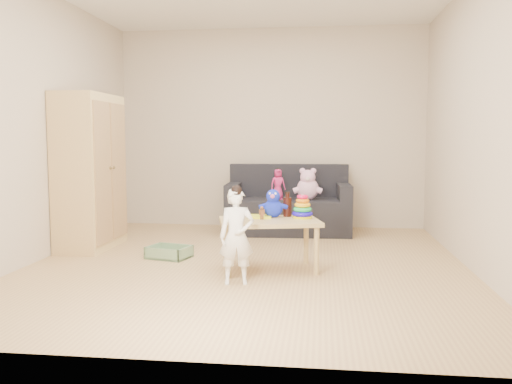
# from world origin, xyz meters

# --- Properties ---
(room) EXTENTS (4.50, 4.50, 4.50)m
(room) POSITION_xyz_m (0.00, 0.00, 1.30)
(room) COLOR tan
(room) RESTS_ON ground
(wardrobe) EXTENTS (0.45, 0.90, 1.63)m
(wardrobe) POSITION_xyz_m (-1.76, 0.56, 0.81)
(wardrobe) COLOR #DFC07A
(wardrobe) RESTS_ON ground
(sofa) EXTENTS (1.54, 0.82, 0.42)m
(sofa) POSITION_xyz_m (0.27, 1.73, 0.21)
(sofa) COLOR black
(sofa) RESTS_ON ground
(play_table) EXTENTS (0.96, 0.73, 0.45)m
(play_table) POSITION_xyz_m (0.23, -0.21, 0.23)
(play_table) COLOR tan
(play_table) RESTS_ON ground
(storage_bin) EXTENTS (0.45, 0.38, 0.12)m
(storage_bin) POSITION_xyz_m (-0.80, 0.16, 0.06)
(storage_bin) COLOR gray
(storage_bin) RESTS_ON ground
(toddler) EXTENTS (0.31, 0.24, 0.75)m
(toddler) POSITION_xyz_m (0.01, -0.70, 0.38)
(toddler) COLOR white
(toddler) RESTS_ON ground
(pink_bear) EXTENTS (0.29, 0.24, 0.32)m
(pink_bear) POSITION_xyz_m (0.51, 1.68, 0.59)
(pink_bear) COLOR #FFBBE6
(pink_bear) RESTS_ON sofa
(doll) EXTENTS (0.22, 0.19, 0.36)m
(doll) POSITION_xyz_m (0.15, 1.65, 0.61)
(doll) COLOR #D82875
(doll) RESTS_ON sofa
(ring_stacker) EXTENTS (0.19, 0.19, 0.21)m
(ring_stacker) POSITION_xyz_m (0.51, -0.09, 0.54)
(ring_stacker) COLOR yellow
(ring_stacker) RESTS_ON play_table
(brown_bottle) EXTENTS (0.08, 0.08, 0.23)m
(brown_bottle) POSITION_xyz_m (0.37, 0.00, 0.55)
(brown_bottle) COLOR black
(brown_bottle) RESTS_ON play_table
(blue_plush) EXTENTS (0.27, 0.25, 0.26)m
(blue_plush) POSITION_xyz_m (0.24, -0.05, 0.58)
(blue_plush) COLOR #192BE1
(blue_plush) RESTS_ON play_table
(wooden_figure) EXTENTS (0.06, 0.05, 0.12)m
(wooden_figure) POSITION_xyz_m (0.16, -0.21, 0.51)
(wooden_figure) COLOR brown
(wooden_figure) RESTS_ON play_table
(yellow_book) EXTENTS (0.23, 0.23, 0.02)m
(yellow_book) POSITION_xyz_m (0.12, -0.09, 0.46)
(yellow_book) COLOR #F9FF1A
(yellow_book) RESTS_ON play_table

